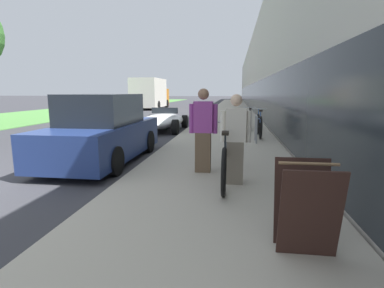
{
  "coord_description": "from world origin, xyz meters",
  "views": [
    {
      "loc": [
        5.88,
        -4.04,
        1.68
      ],
      "look_at": [
        3.35,
        13.78,
        -1.48
      ],
      "focal_mm": 28.0,
      "sensor_mm": 36.0,
      "label": 1
    }
  ],
  "objects_px": {
    "bike_rack_hoop": "(256,126)",
    "sandwich_board_sign": "(306,207)",
    "parked_sedan_curbside": "(103,132)",
    "cruiser_bike_middle": "(250,120)",
    "cruiser_bike_nearest": "(259,125)",
    "person_rider": "(235,139)",
    "tandem_bicycle": "(226,156)",
    "moving_truck": "(150,94)",
    "vintage_roadster_curbside": "(162,121)",
    "person_bystander": "(203,131)"
  },
  "relations": [
    {
      "from": "cruiser_bike_middle",
      "to": "moving_truck",
      "type": "relative_size",
      "value": 0.28
    },
    {
      "from": "cruiser_bike_nearest",
      "to": "moving_truck",
      "type": "height_order",
      "value": "moving_truck"
    },
    {
      "from": "parked_sedan_curbside",
      "to": "vintage_roadster_curbside",
      "type": "xyz_separation_m",
      "value": [
        0.04,
        5.86,
        -0.3
      ]
    },
    {
      "from": "moving_truck",
      "to": "parked_sedan_curbside",
      "type": "bearing_deg",
      "value": -77.04
    },
    {
      "from": "tandem_bicycle",
      "to": "person_rider",
      "type": "height_order",
      "value": "person_rider"
    },
    {
      "from": "person_rider",
      "to": "cruiser_bike_middle",
      "type": "height_order",
      "value": "person_rider"
    },
    {
      "from": "bike_rack_hoop",
      "to": "cruiser_bike_middle",
      "type": "xyz_separation_m",
      "value": [
        -0.04,
        3.35,
        -0.13
      ]
    },
    {
      "from": "person_rider",
      "to": "cruiser_bike_middle",
      "type": "distance_m",
      "value": 7.81
    },
    {
      "from": "person_rider",
      "to": "moving_truck",
      "type": "relative_size",
      "value": 0.24
    },
    {
      "from": "tandem_bicycle",
      "to": "cruiser_bike_middle",
      "type": "xyz_separation_m",
      "value": [
        0.78,
        7.4,
        -0.02
      ]
    },
    {
      "from": "tandem_bicycle",
      "to": "sandwich_board_sign",
      "type": "bearing_deg",
      "value": -71.23
    },
    {
      "from": "sandwich_board_sign",
      "to": "vintage_roadster_curbside",
      "type": "xyz_separation_m",
      "value": [
        -3.82,
        9.75,
        -0.15
      ]
    },
    {
      "from": "moving_truck",
      "to": "person_rider",
      "type": "bearing_deg",
      "value": -70.83
    },
    {
      "from": "cruiser_bike_middle",
      "to": "parked_sedan_curbside",
      "type": "relative_size",
      "value": 0.44
    },
    {
      "from": "tandem_bicycle",
      "to": "moving_truck",
      "type": "xyz_separation_m",
      "value": [
        -8.02,
        23.16,
        0.95
      ]
    },
    {
      "from": "parked_sedan_curbside",
      "to": "cruiser_bike_middle",
      "type": "bearing_deg",
      "value": 57.82
    },
    {
      "from": "sandwich_board_sign",
      "to": "moving_truck",
      "type": "distance_m",
      "value": 27.17
    },
    {
      "from": "tandem_bicycle",
      "to": "bike_rack_hoop",
      "type": "bearing_deg",
      "value": 78.6
    },
    {
      "from": "vintage_roadster_curbside",
      "to": "person_rider",
      "type": "bearing_deg",
      "value": -67.68
    },
    {
      "from": "bike_rack_hoop",
      "to": "sandwich_board_sign",
      "type": "bearing_deg",
      "value": -89.69
    },
    {
      "from": "person_rider",
      "to": "bike_rack_hoop",
      "type": "height_order",
      "value": "person_rider"
    },
    {
      "from": "person_rider",
      "to": "sandwich_board_sign",
      "type": "xyz_separation_m",
      "value": [
        0.69,
        -2.13,
        -0.31
      ]
    },
    {
      "from": "person_bystander",
      "to": "sandwich_board_sign",
      "type": "height_order",
      "value": "person_bystander"
    },
    {
      "from": "tandem_bicycle",
      "to": "parked_sedan_curbside",
      "type": "bearing_deg",
      "value": 155.34
    },
    {
      "from": "cruiser_bike_middle",
      "to": "sandwich_board_sign",
      "type": "bearing_deg",
      "value": -89.59
    },
    {
      "from": "bike_rack_hoop",
      "to": "moving_truck",
      "type": "bearing_deg",
      "value": 114.81
    },
    {
      "from": "person_bystander",
      "to": "cruiser_bike_middle",
      "type": "distance_m",
      "value": 7.2
    },
    {
      "from": "sandwich_board_sign",
      "to": "moving_truck",
      "type": "xyz_separation_m",
      "value": [
        -8.87,
        25.67,
        0.9
      ]
    },
    {
      "from": "person_rider",
      "to": "vintage_roadster_curbside",
      "type": "relative_size",
      "value": 0.39
    },
    {
      "from": "cruiser_bike_nearest",
      "to": "parked_sedan_curbside",
      "type": "bearing_deg",
      "value": -136.32
    },
    {
      "from": "cruiser_bike_nearest",
      "to": "moving_truck",
      "type": "relative_size",
      "value": 0.31
    },
    {
      "from": "bike_rack_hoop",
      "to": "sandwich_board_sign",
      "type": "height_order",
      "value": "sandwich_board_sign"
    },
    {
      "from": "tandem_bicycle",
      "to": "person_bystander",
      "type": "height_order",
      "value": "person_bystander"
    },
    {
      "from": "bike_rack_hoop",
      "to": "vintage_roadster_curbside",
      "type": "bearing_deg",
      "value": 139.85
    },
    {
      "from": "cruiser_bike_middle",
      "to": "sandwich_board_sign",
      "type": "height_order",
      "value": "cruiser_bike_middle"
    },
    {
      "from": "vintage_roadster_curbside",
      "to": "person_bystander",
      "type": "bearing_deg",
      "value": -70.1
    },
    {
      "from": "person_bystander",
      "to": "sandwich_board_sign",
      "type": "xyz_separation_m",
      "value": [
        1.31,
        -2.82,
        -0.36
      ]
    },
    {
      "from": "tandem_bicycle",
      "to": "sandwich_board_sign",
      "type": "relative_size",
      "value": 3.22
    },
    {
      "from": "vintage_roadster_curbside",
      "to": "moving_truck",
      "type": "xyz_separation_m",
      "value": [
        -5.06,
        15.92,
        1.04
      ]
    },
    {
      "from": "sandwich_board_sign",
      "to": "bike_rack_hoop",
      "type": "bearing_deg",
      "value": 90.31
    },
    {
      "from": "person_rider",
      "to": "person_bystander",
      "type": "xyz_separation_m",
      "value": [
        -0.62,
        0.69,
        0.05
      ]
    },
    {
      "from": "person_rider",
      "to": "tandem_bicycle",
      "type": "bearing_deg",
      "value": 113.47
    },
    {
      "from": "cruiser_bike_middle",
      "to": "vintage_roadster_curbside",
      "type": "relative_size",
      "value": 0.45
    },
    {
      "from": "cruiser_bike_nearest",
      "to": "person_rider",
      "type": "bearing_deg",
      "value": -98.55
    },
    {
      "from": "bike_rack_hoop",
      "to": "parked_sedan_curbside",
      "type": "xyz_separation_m",
      "value": [
        -3.82,
        -2.67,
        0.09
      ]
    },
    {
      "from": "cruiser_bike_middle",
      "to": "sandwich_board_sign",
      "type": "relative_size",
      "value": 1.96
    },
    {
      "from": "sandwich_board_sign",
      "to": "cruiser_bike_nearest",
      "type": "bearing_deg",
      "value": 88.89
    },
    {
      "from": "parked_sedan_curbside",
      "to": "sandwich_board_sign",
      "type": "bearing_deg",
      "value": -45.22
    },
    {
      "from": "cruiser_bike_middle",
      "to": "tandem_bicycle",
      "type": "bearing_deg",
      "value": -96.03
    },
    {
      "from": "person_bystander",
      "to": "bike_rack_hoop",
      "type": "bearing_deg",
      "value": 71.19
    }
  ]
}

